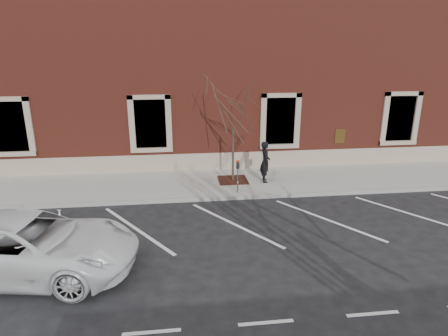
{
  "coord_description": "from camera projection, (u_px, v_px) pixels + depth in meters",
  "views": [
    {
      "loc": [
        -1.67,
        -13.46,
        5.53
      ],
      "look_at": [
        0.0,
        0.6,
        1.1
      ],
      "focal_mm": 30.0,
      "sensor_mm": 36.0,
      "label": 1
    }
  ],
  "objects": [
    {
      "name": "curb_near",
      "position": [
        226.0,
        198.0,
        14.52
      ],
      "size": [
        40.0,
        0.12,
        0.15
      ],
      "primitive_type": "cube",
      "color": "#9E9E99",
      "rests_on": "ground"
    },
    {
      "name": "parking_meter",
      "position": [
        238.0,
        171.0,
        14.61
      ],
      "size": [
        0.12,
        0.09,
        1.33
      ],
      "rotation": [
        0.0,
        0.0,
        0.04
      ],
      "color": "#595B60",
      "rests_on": "sidewalk_near"
    },
    {
      "name": "parking_stripes",
      "position": [
        234.0,
        224.0,
        12.51
      ],
      "size": [
        28.0,
        4.4,
        0.01
      ],
      "primitive_type": null,
      "color": "silver",
      "rests_on": "ground"
    },
    {
      "name": "ground",
      "position": [
        226.0,
        199.0,
        14.59
      ],
      "size": [
        120.0,
        120.0,
        0.0
      ],
      "primitive_type": "plane",
      "color": "#28282B",
      "rests_on": "ground"
    },
    {
      "name": "tree_grate",
      "position": [
        233.0,
        180.0,
        16.3
      ],
      "size": [
        1.25,
        1.25,
        0.03
      ],
      "primitive_type": "cube",
      "color": "#3E1A13",
      "rests_on": "sidewalk_near"
    },
    {
      "name": "sapling",
      "position": [
        233.0,
        113.0,
        15.42
      ],
      "size": [
        2.54,
        2.54,
        4.23
      ],
      "color": "#403427",
      "rests_on": "sidewalk_near"
    },
    {
      "name": "white_truck",
      "position": [
        27.0,
        245.0,
        9.57
      ],
      "size": [
        5.93,
        3.41,
        1.56
      ],
      "primitive_type": "imported",
      "rotation": [
        0.0,
        0.0,
        1.42
      ],
      "color": "white",
      "rests_on": "ground"
    },
    {
      "name": "building_civic",
      "position": [
        209.0,
        80.0,
        20.74
      ],
      "size": [
        40.0,
        8.62,
        8.0
      ],
      "color": "maroon",
      "rests_on": "ground"
    },
    {
      "name": "man",
      "position": [
        265.0,
        162.0,
        15.91
      ],
      "size": [
        0.45,
        0.66,
        1.77
      ],
      "primitive_type": "imported",
      "rotation": [
        0.0,
        0.0,
        1.52
      ],
      "color": "black",
      "rests_on": "sidewalk_near"
    },
    {
      "name": "sidewalk_near",
      "position": [
        221.0,
        183.0,
        16.23
      ],
      "size": [
        40.0,
        3.5,
        0.15
      ],
      "primitive_type": "cube",
      "color": "#ABA9A1",
      "rests_on": "ground"
    }
  ]
}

